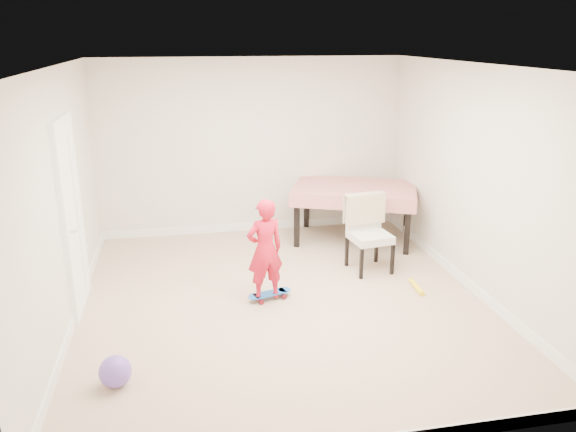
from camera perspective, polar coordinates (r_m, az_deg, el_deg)
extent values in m
plane|color=tan|center=(6.47, -0.53, -8.62)|extent=(5.00, 5.00, 0.00)
cube|color=white|center=(5.80, -0.61, 14.83)|extent=(4.50, 5.00, 0.04)
cube|color=beige|center=(8.39, -3.70, 6.97)|extent=(4.50, 0.04, 2.60)
cube|color=beige|center=(3.74, 6.48, -7.46)|extent=(4.50, 0.04, 2.60)
cube|color=beige|center=(6.03, -21.91, 1.27)|extent=(0.04, 5.00, 2.60)
cube|color=beige|center=(6.76, 18.38, 3.38)|extent=(0.04, 5.00, 2.60)
cube|color=white|center=(6.38, -21.10, -0.33)|extent=(0.11, 0.94, 2.11)
cube|color=white|center=(8.72, -3.55, -1.04)|extent=(4.50, 0.02, 0.12)
cube|color=white|center=(6.47, -20.71, -9.31)|extent=(0.02, 5.00, 0.12)
cube|color=white|center=(7.16, 17.48, -6.25)|extent=(0.02, 5.00, 0.12)
imported|color=red|center=(6.25, -2.36, -3.75)|extent=(0.48, 0.37, 1.17)
sphere|color=#694BB5|center=(5.22, -17.15, -14.85)|extent=(0.28, 0.28, 0.28)
cylinder|color=yellow|center=(6.92, 12.92, -7.02)|extent=(0.08, 0.40, 0.06)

